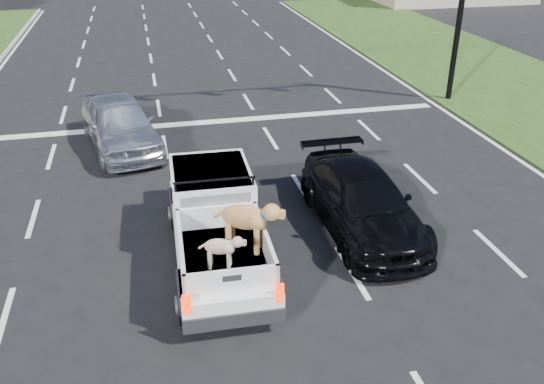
% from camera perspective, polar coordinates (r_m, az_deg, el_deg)
% --- Properties ---
extents(ground, '(160.00, 160.00, 0.00)m').
position_cam_1_polar(ground, '(12.13, 0.05, -8.99)').
color(ground, black).
rests_on(ground, ground).
extents(road_markings, '(17.75, 60.00, 0.01)m').
position_cam_1_polar(road_markings, '(17.77, -4.67, 3.25)').
color(road_markings, silver).
rests_on(road_markings, ground).
extents(pickup_truck, '(2.21, 5.20, 1.93)m').
position_cam_1_polar(pickup_truck, '(12.49, -5.37, -3.00)').
color(pickup_truck, black).
rests_on(pickup_truck, ground).
extents(silver_sedan, '(2.92, 5.15, 1.65)m').
position_cam_1_polar(silver_sedan, '(18.91, -14.84, 6.58)').
color(silver_sedan, silver).
rests_on(silver_sedan, ground).
extents(black_coupe, '(2.06, 4.97, 1.44)m').
position_cam_1_polar(black_coupe, '(13.86, 8.90, -0.92)').
color(black_coupe, black).
rests_on(black_coupe, ground).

